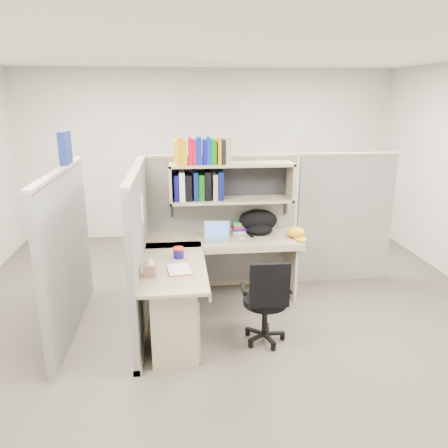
{
  "coord_description": "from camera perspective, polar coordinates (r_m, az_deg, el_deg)",
  "views": [
    {
      "loc": [
        -0.51,
        -4.13,
        2.29
      ],
      "look_at": [
        -0.03,
        0.25,
        0.98
      ],
      "focal_mm": 35.0,
      "sensor_mm": 36.0,
      "label": 1
    }
  ],
  "objects": [
    {
      "name": "room_shell",
      "position": [
        4.22,
        0.82,
        7.36
      ],
      "size": [
        6.0,
        6.0,
        6.0
      ],
      "color": "#AFA89E",
      "rests_on": "ground"
    },
    {
      "name": "snack_canister",
      "position": [
        4.37,
        -5.96,
        -3.73
      ],
      "size": [
        0.11,
        0.11,
        0.11
      ],
      "color": "#130F5C",
      "rests_on": "desk"
    },
    {
      "name": "desk",
      "position": [
        4.27,
        -4.28,
        -9.25
      ],
      "size": [
        1.74,
        1.75,
        0.73
      ],
      "color": "gray",
      "rests_on": "ground"
    },
    {
      "name": "mouse",
      "position": [
        4.89,
        2.38,
        -1.93
      ],
      "size": [
        0.09,
        0.06,
        0.03
      ],
      "primitive_type": "ellipsoid",
      "rotation": [
        0.0,
        0.0,
        -0.05
      ],
      "color": "#8EB2CA",
      "rests_on": "desk"
    },
    {
      "name": "orange_cap",
      "position": [
        5.05,
        9.32,
        -1.03
      ],
      "size": [
        0.27,
        0.29,
        0.11
      ],
      "primitive_type": null,
      "rotation": [
        0.0,
        0.0,
        0.28
      ],
      "color": "orange",
      "rests_on": "desk"
    },
    {
      "name": "book_stack",
      "position": [
        5.21,
        2.0,
        -0.24
      ],
      "size": [
        0.19,
        0.25,
        0.12
      ],
      "primitive_type": null,
      "rotation": [
        0.0,
        0.0,
        0.01
      ],
      "color": "gray",
      "rests_on": "desk"
    },
    {
      "name": "laptop",
      "position": [
        4.84,
        -0.97,
        -1.02
      ],
      "size": [
        0.32,
        0.32,
        0.21
      ],
      "primitive_type": null,
      "rotation": [
        0.0,
        0.0,
        -0.12
      ],
      "color": "#ADADB2",
      "rests_on": "desk"
    },
    {
      "name": "ground",
      "position": [
        4.75,
        0.74,
        -12.32
      ],
      "size": [
        6.0,
        6.0,
        0.0
      ],
      "primitive_type": "plane",
      "color": "#353129",
      "rests_on": "ground"
    },
    {
      "name": "loose_paper",
      "position": [
        4.11,
        -5.86,
        -5.89
      ],
      "size": [
        0.24,
        0.3,
        0.0
      ],
      "primitive_type": null,
      "rotation": [
        0.0,
        0.0,
        0.13
      ],
      "color": "white",
      "rests_on": "desk"
    },
    {
      "name": "paper_cup",
      "position": [
        5.08,
        -0.15,
        -0.79
      ],
      "size": [
        0.08,
        0.08,
        0.1
      ],
      "primitive_type": "cylinder",
      "rotation": [
        0.0,
        0.0,
        0.21
      ],
      "color": "white",
      "rests_on": "desk"
    },
    {
      "name": "task_chair",
      "position": [
        4.21,
        5.45,
        -11.61
      ],
      "size": [
        0.46,
        0.43,
        0.88
      ],
      "color": "black",
      "rests_on": "ground"
    },
    {
      "name": "backpack",
      "position": [
        5.12,
        4.61,
        0.27
      ],
      "size": [
        0.48,
        0.39,
        0.27
      ],
      "primitive_type": null,
      "rotation": [
        0.0,
        0.0,
        -0.08
      ],
      "color": "black",
      "rests_on": "desk"
    },
    {
      "name": "tissue_box",
      "position": [
        3.97,
        -9.6,
        -5.48
      ],
      "size": [
        0.13,
        0.13,
        0.18
      ],
      "primitive_type": null,
      "rotation": [
        0.0,
        0.0,
        -0.15
      ],
      "color": "#9E7959",
      "rests_on": "desk"
    },
    {
      "name": "cubicle",
      "position": [
        4.79,
        -4.24,
        -0.31
      ],
      "size": [
        3.79,
        1.84,
        1.95
      ],
      "color": "slate",
      "rests_on": "ground"
    }
  ]
}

